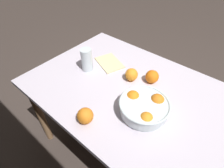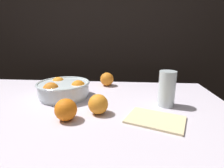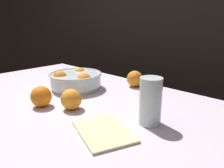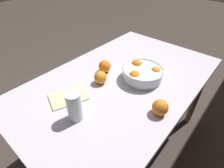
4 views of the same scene
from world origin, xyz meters
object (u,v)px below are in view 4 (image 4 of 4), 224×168
(orange_loose_aside, at_px, (105,66))
(orange_loose_near_bowl, at_px, (160,107))
(fruit_bowl, at_px, (142,73))
(orange_loose_front, at_px, (100,77))
(juice_glass, at_px, (75,108))

(orange_loose_aside, bearing_deg, orange_loose_near_bowl, 78.10)
(fruit_bowl, distance_m, orange_loose_aside, 0.26)
(fruit_bowl, height_order, orange_loose_aside, fruit_bowl)
(orange_loose_near_bowl, xyz_separation_m, orange_loose_front, (0.01, -0.41, -0.00))
(juice_glass, height_order, orange_loose_front, juice_glass)
(orange_loose_near_bowl, height_order, orange_loose_front, orange_loose_near_bowl)
(juice_glass, height_order, orange_loose_near_bowl, juice_glass)
(orange_loose_front, height_order, orange_loose_aside, orange_loose_aside)
(orange_loose_aside, bearing_deg, fruit_bowl, 111.46)
(fruit_bowl, height_order, orange_loose_front, fruit_bowl)
(orange_loose_front, bearing_deg, orange_loose_near_bowl, 91.41)
(orange_loose_near_bowl, relative_size, orange_loose_aside, 1.00)
(fruit_bowl, relative_size, juice_glass, 1.66)
(orange_loose_front, bearing_deg, orange_loose_aside, -149.27)
(orange_loose_front, relative_size, orange_loose_aside, 0.97)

